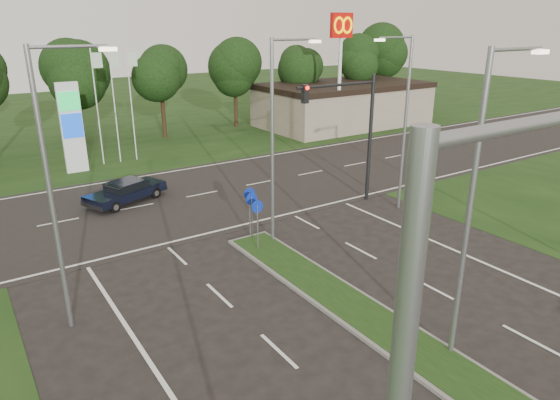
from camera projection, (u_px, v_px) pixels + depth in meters
verge_far at (69, 118)px, 53.28m from camera, size 160.00×50.00×0.02m
cross_road at (187, 197)px, 28.94m from camera, size 160.00×12.00×0.02m
commercial_building at (343, 105)px, 49.18m from camera, size 16.00×9.00×4.00m
streetlight_median_near at (476, 196)px, 13.64m from camera, size 2.53×0.22×9.00m
streetlight_median_far at (276, 133)px, 21.49m from camera, size 2.53×0.22×9.00m
streetlight_left_far at (55, 179)px, 15.07m from camera, size 2.53×0.22×9.00m
streetlight_right_far at (403, 115)px, 25.56m from camera, size 2.53×0.22×9.00m
traffic_signal at (353, 121)px, 26.43m from camera, size 5.10×0.42×7.00m
median_signs at (253, 208)px, 22.41m from camera, size 1.16×1.76×2.38m
gas_pylon at (75, 125)px, 33.00m from camera, size 5.80×1.26×8.00m
mcdonalds_sign at (341, 43)px, 41.93m from camera, size 2.20×0.47×10.40m
treeline_far at (100, 60)px, 39.23m from camera, size 6.00×6.00×9.90m
navy_sedan at (126, 191)px, 27.96m from camera, size 4.82×3.36×1.23m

